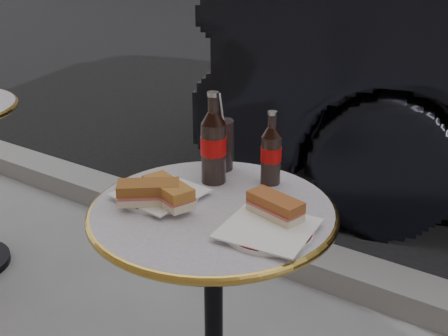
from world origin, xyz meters
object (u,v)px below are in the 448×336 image
Objects in this scene: plate_left at (160,195)px; plate_right at (268,231)px; cola_bottle_left at (213,138)px; cola_bottle_right at (271,148)px; bistro_table at (214,326)px; cola_glass at (221,145)px.

plate_right is at bearing -1.15° from plate_left.
cola_bottle_right is (0.13, 0.08, -0.02)m from cola_bottle_left.
cola_bottle_left is (-0.27, 0.16, 0.12)m from plate_right.
plate_right is at bearing -11.50° from bistro_table.
cola_bottle_left is at bearing 70.20° from plate_left.
cola_bottle_right is (-0.13, 0.24, 0.10)m from plate_right.
plate_right is 1.41× the size of cola_glass.
cola_bottle_right reaches higher than bistro_table.
cola_bottle_right is (0.19, 0.24, 0.10)m from plate_left.
cola_bottle_left is at bearing 124.16° from bistro_table.
cola_glass is (0.02, 0.24, 0.07)m from plate_left.
cola_bottle_left is 0.11m from cola_glass.
plate_right is (0.18, -0.04, 0.37)m from bistro_table.
plate_left is 0.25m from cola_glass.
cola_glass reaches higher than bistro_table.
cola_glass is at bearing 111.60° from cola_bottle_left.
plate_right is at bearing -31.73° from cola_bottle_left.
plate_left reaches higher than bistro_table.
bistro_table is at bearing -55.84° from cola_bottle_left.
cola_bottle_right is at bearing 51.31° from plate_left.
cola_glass reaches higher than plate_right.
cola_glass is at bearing 140.18° from plate_right.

